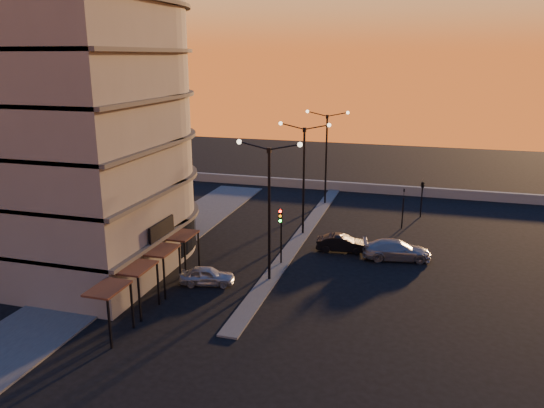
{
  "coord_description": "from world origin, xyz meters",
  "views": [
    {
      "loc": [
        9.48,
        -31.76,
        14.65
      ],
      "look_at": [
        -1.53,
        5.88,
        3.67
      ],
      "focal_mm": 35.0,
      "sensor_mm": 36.0,
      "label": 1
    }
  ],
  "objects": [
    {
      "name": "car_wagon",
      "position": [
        8.0,
        6.39,
        0.73
      ],
      "size": [
        5.33,
        2.97,
        1.46
      ],
      "primitive_type": "imported",
      "rotation": [
        0.0,
        0.0,
        1.76
      ],
      "color": "gray",
      "rests_on": "ground"
    },
    {
      "name": "signal_east_b",
      "position": [
        9.5,
        18.0,
        3.1
      ],
      "size": [
        0.42,
        1.99,
        3.6
      ],
      "color": "black",
      "rests_on": "ground"
    },
    {
      "name": "building",
      "position": [
        -14.0,
        0.03,
        11.91
      ],
      "size": [
        14.35,
        17.08,
        25.0
      ],
      "color": "slate",
      "rests_on": "ground"
    },
    {
      "name": "streetlamp_far",
      "position": [
        0.0,
        20.0,
        5.59
      ],
      "size": [
        4.32,
        0.32,
        9.51
      ],
      "color": "black",
      "rests_on": "ground"
    },
    {
      "name": "sidewalk_west",
      "position": [
        -10.5,
        4.0,
        0.06
      ],
      "size": [
        5.0,
        40.0,
        0.12
      ],
      "primitive_type": "cube",
      "color": "#494947",
      "rests_on": "ground"
    },
    {
      "name": "car_sedan",
      "position": [
        3.84,
        6.89,
        0.65
      ],
      "size": [
        4.08,
        1.81,
        1.3
      ],
      "primitive_type": "imported",
      "rotation": [
        0.0,
        0.0,
        1.68
      ],
      "color": "black",
      "rests_on": "ground"
    },
    {
      "name": "parapet",
      "position": [
        2.0,
        26.0,
        0.5
      ],
      "size": [
        44.0,
        0.5,
        1.0
      ],
      "primitive_type": "cube",
      "color": "gray",
      "rests_on": "ground"
    },
    {
      "name": "streetlamp_near",
      "position": [
        0.0,
        0.0,
        5.59
      ],
      "size": [
        4.32,
        0.32,
        9.51
      ],
      "color": "black",
      "rests_on": "ground"
    },
    {
      "name": "signal_east_a",
      "position": [
        8.0,
        14.0,
        1.93
      ],
      "size": [
        0.13,
        0.16,
        3.6
      ],
      "color": "black",
      "rests_on": "ground"
    },
    {
      "name": "ground",
      "position": [
        0.0,
        0.0,
        0.0
      ],
      "size": [
        120.0,
        120.0,
        0.0
      ],
      "primitive_type": "plane",
      "color": "black",
      "rests_on": "ground"
    },
    {
      "name": "median",
      "position": [
        0.0,
        10.0,
        0.06
      ],
      "size": [
        1.2,
        36.0,
        0.12
      ],
      "primitive_type": "cube",
      "color": "#494947",
      "rests_on": "ground"
    },
    {
      "name": "traffic_light_main",
      "position": [
        0.0,
        2.87,
        2.89
      ],
      "size": [
        0.28,
        0.44,
        4.25
      ],
      "color": "black",
      "rests_on": "ground"
    },
    {
      "name": "streetlamp_mid",
      "position": [
        0.0,
        10.0,
        5.59
      ],
      "size": [
        4.32,
        0.32,
        9.51
      ],
      "color": "black",
      "rests_on": "ground"
    },
    {
      "name": "car_hatchback",
      "position": [
        -3.77,
        -1.78,
        0.62
      ],
      "size": [
        3.86,
        2.28,
        1.23
      ],
      "primitive_type": "imported",
      "rotation": [
        0.0,
        0.0,
        1.81
      ],
      "color": "#A9ACB1",
      "rests_on": "ground"
    }
  ]
}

